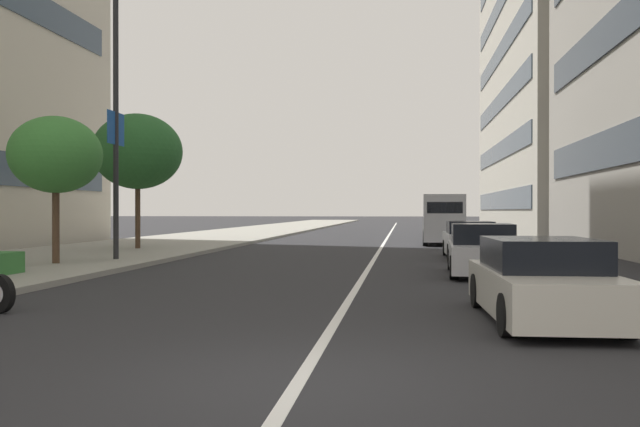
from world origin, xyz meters
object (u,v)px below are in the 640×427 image
car_following_behind (482,251)px  street_tree_near_plaza_corner (138,152)px  street_lamp_with_banners (125,95)px  delivery_van_ahead (443,218)px  street_tree_mid_sidewalk (56,155)px  car_far_down_avenue (470,241)px  car_approaching_light (542,282)px

car_following_behind → street_tree_near_plaza_corner: (8.50, 13.58, 3.68)m
street_lamp_with_banners → street_tree_near_plaza_corner: 6.61m
delivery_van_ahead → street_tree_mid_sidewalk: (-16.18, 12.75, 2.11)m
delivery_van_ahead → street_lamp_with_banners: size_ratio=0.64×
car_far_down_avenue → delivery_van_ahead: bearing=2.6°
car_approaching_light → street_tree_near_plaza_corner: (16.11, 13.64, 3.71)m
car_approaching_light → car_far_down_avenue: 13.90m
street_lamp_with_banners → street_tree_mid_sidewalk: street_lamp_with_banners is taller
street_tree_mid_sidewalk → street_tree_near_plaza_corner: (7.99, 0.74, 0.84)m
car_approaching_light → delivery_van_ahead: delivery_van_ahead is taller
street_tree_mid_sidewalk → street_tree_near_plaza_corner: street_tree_near_plaza_corner is taller
car_following_behind → street_tree_mid_sidewalk: street_tree_mid_sidewalk is taller
street_tree_mid_sidewalk → street_tree_near_plaza_corner: size_ratio=0.78×
car_approaching_light → street_tree_mid_sidewalk: (8.12, 12.90, 2.87)m
street_tree_mid_sidewalk → street_tree_near_plaza_corner: 8.07m
street_lamp_with_banners → street_tree_near_plaza_corner: bearing=19.3°
street_tree_near_plaza_corner → car_following_behind: bearing=-122.1°
car_approaching_light → street_lamp_with_banners: (10.00, 11.49, 5.02)m
car_following_behind → delivery_van_ahead: (16.69, 0.09, 0.73)m
car_far_down_avenue → delivery_van_ahead: delivery_van_ahead is taller
delivery_van_ahead → street_tree_near_plaza_corner: bearing=122.9°
car_far_down_avenue → street_tree_mid_sidewalk: bearing=114.3°
street_tree_mid_sidewalk → car_approaching_light: bearing=-122.2°
car_following_behind → street_lamp_with_banners: (2.39, 11.44, 4.99)m
street_lamp_with_banners → delivery_van_ahead: bearing=-38.4°
car_approaching_light → car_far_down_avenue: size_ratio=0.96×
car_following_behind → street_lamp_with_banners: 12.71m
delivery_van_ahead → street_tree_mid_sidewalk: street_tree_mid_sidewalk is taller
car_following_behind → car_far_down_avenue: 6.30m
car_far_down_avenue → street_tree_near_plaza_corner: 14.52m
car_approaching_light → car_following_behind: 7.61m
car_following_behind → street_lamp_with_banners: street_lamp_with_banners is taller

